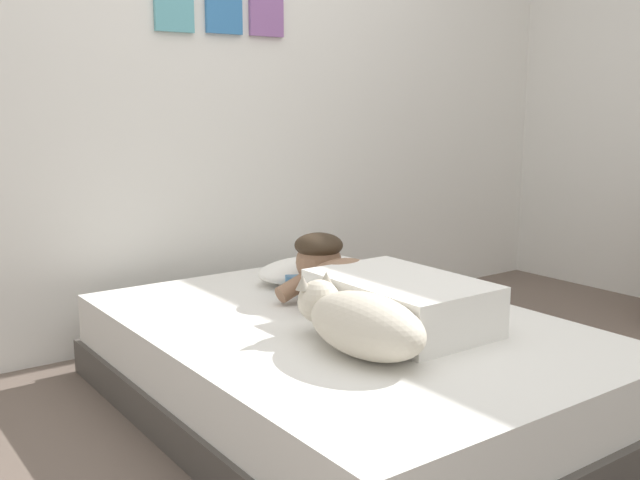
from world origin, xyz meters
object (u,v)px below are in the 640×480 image
(person_lying, at_px, (375,290))
(coffee_cup, at_px, (296,284))
(bed, at_px, (345,366))
(cell_phone, at_px, (368,338))
(pillow, at_px, (311,269))
(dog, at_px, (360,322))

(person_lying, distance_m, coffee_cup, 0.48)
(bed, relative_size, cell_phone, 14.09)
(bed, xyz_separation_m, cell_phone, (-0.07, -0.21, 0.18))
(coffee_cup, relative_size, cell_phone, 0.89)
(pillow, xyz_separation_m, person_lying, (-0.13, -0.60, 0.05))
(person_lying, bearing_deg, dog, -137.41)
(person_lying, height_order, coffee_cup, person_lying)
(person_lying, bearing_deg, coffee_cup, 93.98)
(cell_phone, bearing_deg, person_lying, 44.88)
(pillow, bearing_deg, bed, -113.70)
(coffee_cup, bearing_deg, cell_phone, -103.12)
(pillow, xyz_separation_m, dog, (-0.43, -0.88, 0.05))
(person_lying, height_order, dog, person_lying)
(cell_phone, bearing_deg, coffee_cup, 76.88)
(cell_phone, bearing_deg, pillow, 68.00)
(bed, relative_size, person_lying, 2.14)
(bed, distance_m, person_lying, 0.31)
(bed, relative_size, coffee_cup, 15.78)
(person_lying, height_order, cell_phone, person_lying)
(coffee_cup, height_order, cell_phone, coffee_cup)
(dog, height_order, cell_phone, dog)
(person_lying, xyz_separation_m, coffee_cup, (-0.03, 0.48, -0.07))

